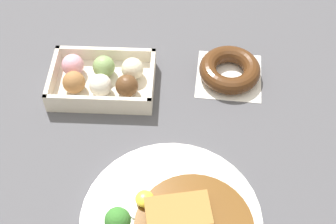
# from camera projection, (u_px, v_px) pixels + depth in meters

# --- Properties ---
(ground_plane) EXTENTS (1.60, 1.60, 0.00)m
(ground_plane) POSITION_uv_depth(u_px,v_px,m) (165.00, 159.00, 0.83)
(ground_plane) COLOR #4C4C51
(curry_plate) EXTENTS (0.28, 0.28, 0.07)m
(curry_plate) POSITION_uv_depth(u_px,v_px,m) (172.00, 221.00, 0.74)
(curry_plate) COLOR white
(curry_plate) RESTS_ON ground_plane
(donut_box) EXTENTS (0.20, 0.13, 0.05)m
(donut_box) POSITION_uv_depth(u_px,v_px,m) (102.00, 79.00, 0.91)
(donut_box) COLOR beige
(donut_box) RESTS_ON ground_plane
(chocolate_ring_donut) EXTENTS (0.14, 0.14, 0.04)m
(chocolate_ring_donut) POSITION_uv_depth(u_px,v_px,m) (230.00, 70.00, 0.93)
(chocolate_ring_donut) COLOR white
(chocolate_ring_donut) RESTS_ON ground_plane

